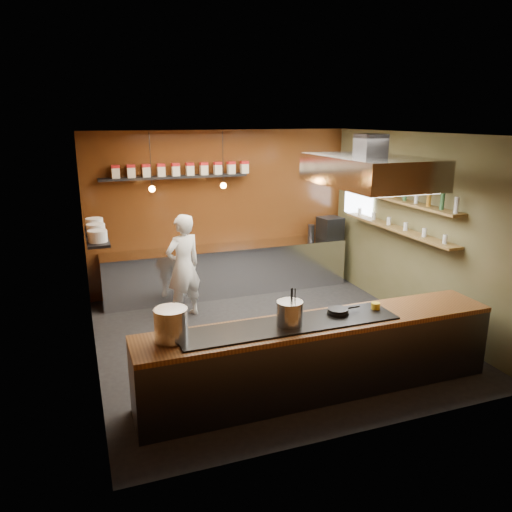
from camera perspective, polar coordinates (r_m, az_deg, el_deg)
name	(u,v)px	position (r m, az deg, el deg)	size (l,w,h in m)	color
floor	(270,338)	(7.64, 1.65, -9.34)	(5.00, 5.00, 0.00)	black
back_wall	(222,212)	(9.45, -3.89, 5.08)	(5.00, 5.00, 0.00)	#3B180A
left_wall	(88,258)	(6.66, -18.68, -0.22)	(5.00, 5.00, 0.00)	#3B180A
right_wall	(417,229)	(8.37, 17.88, 2.98)	(5.00, 5.00, 0.00)	#4F4E2C
ceiling	(272,134)	(6.93, 1.85, 13.77)	(5.00, 5.00, 0.00)	silver
window_pane	(359,190)	(9.65, 11.68, 7.42)	(1.00, 1.00, 0.00)	white
prep_counter	(228,270)	(9.40, -3.21, -1.57)	(4.60, 0.65, 0.90)	silver
pass_counter	(319,356)	(6.13, 7.27, -11.26)	(4.40, 0.72, 0.94)	#38383D
tin_shelf	(175,177)	(9.01, -9.29, 8.90)	(2.60, 0.26, 0.04)	black
plate_shelf	(96,236)	(7.62, -17.77, 2.18)	(0.30, 1.40, 0.04)	black
bottle_shelf_upper	(399,200)	(8.43, 16.01, 6.13)	(0.26, 2.80, 0.04)	brown
bottle_shelf_lower	(397,229)	(8.52, 15.78, 3.01)	(0.26, 2.80, 0.04)	brown
extractor_hood	(369,170)	(7.20, 12.81, 9.52)	(1.20, 2.00, 0.72)	#38383D
pendant_left	(152,186)	(8.29, -11.81, 7.86)	(0.10, 0.10, 0.95)	black
pendant_right	(223,183)	(8.54, -3.75, 8.38)	(0.10, 0.10, 0.95)	black
storage_tins	(183,169)	(9.02, -8.37, 9.79)	(2.43, 0.13, 0.22)	beige
plate_stacks	(96,229)	(7.60, -17.83, 2.92)	(0.26, 1.16, 0.16)	white
bottles	(400,192)	(8.41, 16.08, 7.07)	(0.06, 2.66, 0.24)	silver
wine_glasses	(397,224)	(8.50, 15.82, 3.57)	(0.07, 2.37, 0.13)	silver
stockpot_large	(171,324)	(5.38, -9.68, -7.68)	(0.36, 0.36, 0.35)	silver
stockpot_small	(290,313)	(5.69, 3.87, -6.54)	(0.30, 0.30, 0.28)	#B5B8BC
utensil_crock	(293,314)	(5.79, 4.22, -6.63)	(0.15, 0.15, 0.19)	silver
frying_pan	(338,311)	(6.10, 9.38, -6.24)	(0.43, 0.26, 0.07)	black
butter_jar	(376,307)	(6.35, 13.50, -5.64)	(0.11, 0.11, 0.10)	yellow
espresso_machine	(330,228)	(9.97, 8.47, 3.21)	(0.42, 0.40, 0.42)	black
chef	(183,267)	(8.22, -8.30, -1.20)	(0.63, 0.42, 1.74)	white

